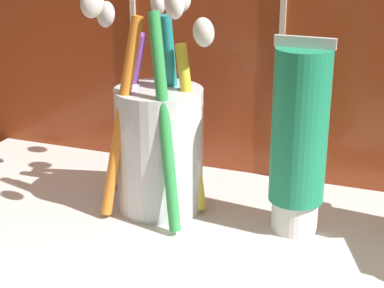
% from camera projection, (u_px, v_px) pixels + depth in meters
% --- Properties ---
extents(sink_counter, '(0.57, 0.30, 0.02)m').
position_uv_depth(sink_counter, '(209.00, 258.00, 0.48)').
color(sink_counter, silver).
rests_on(sink_counter, ground).
extents(toothbrush_cup, '(0.12, 0.13, 0.19)m').
position_uv_depth(toothbrush_cup, '(159.00, 139.00, 0.52)').
color(toothbrush_cup, silver).
rests_on(toothbrush_cup, sink_counter).
extents(toothpaste_tube, '(0.04, 0.04, 0.15)m').
position_uv_depth(toothpaste_tube, '(299.00, 139.00, 0.47)').
color(toothpaste_tube, white).
rests_on(toothpaste_tube, sink_counter).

